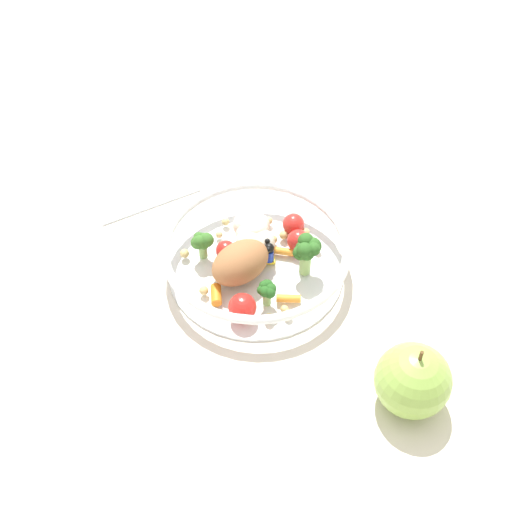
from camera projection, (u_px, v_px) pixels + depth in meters
The scene contains 4 objects.
ground_plane at pixel (262, 265), 0.82m from camera, with size 2.40×2.40×0.00m, color silver.
food_container at pixel (255, 253), 0.80m from camera, with size 0.22×0.22×0.06m.
loose_apple at pixel (413, 380), 0.67m from camera, with size 0.08×0.08×0.09m.
folded_napkin at pixel (132, 174), 0.93m from camera, with size 0.15×0.14×0.01m, color white.
Camera 1 is at (-0.39, 0.37, 0.62)m, focal length 46.74 mm.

